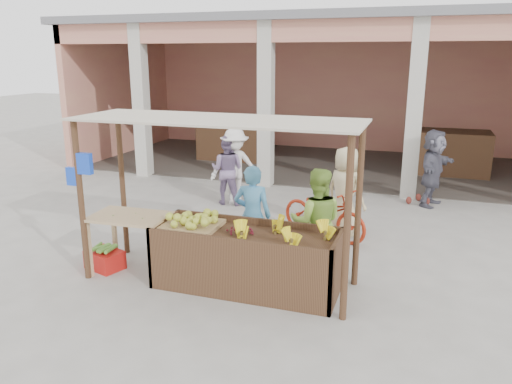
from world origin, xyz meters
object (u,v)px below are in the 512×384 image
(vendor_blue, at_px, (252,212))
(vendor_green, at_px, (317,220))
(side_table, at_px, (130,224))
(red_crate, at_px, (105,260))
(motorcycle, at_px, (324,211))
(fruit_stall, at_px, (246,261))

(vendor_blue, bearing_deg, vendor_green, 170.23)
(side_table, distance_m, red_crate, 0.80)
(side_table, distance_m, vendor_green, 2.78)
(side_table, height_order, motorcycle, motorcycle)
(side_table, bearing_deg, vendor_green, 15.13)
(fruit_stall, distance_m, vendor_blue, 0.96)
(vendor_green, bearing_deg, red_crate, 3.22)
(side_table, xyz_separation_m, red_crate, (-0.49, -0.01, -0.63))
(vendor_blue, height_order, vendor_green, vendor_green)
(vendor_blue, height_order, motorcycle, vendor_blue)
(side_table, relative_size, vendor_blue, 0.68)
(red_crate, bearing_deg, fruit_stall, 20.21)
(red_crate, bearing_deg, motorcycle, 58.38)
(red_crate, relative_size, vendor_blue, 0.32)
(motorcycle, bearing_deg, vendor_blue, 176.37)
(fruit_stall, distance_m, motorcycle, 2.49)
(vendor_green, xyz_separation_m, motorcycle, (-0.19, 1.63, -0.38))
(red_crate, bearing_deg, side_table, 18.92)
(vendor_blue, distance_m, motorcycle, 1.82)
(side_table, height_order, vendor_green, vendor_green)
(red_crate, relative_size, motorcycle, 0.30)
(side_table, bearing_deg, red_crate, 177.98)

